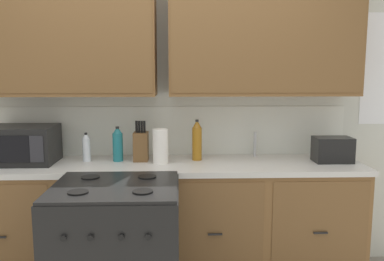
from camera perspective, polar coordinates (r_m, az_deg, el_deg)
name	(u,v)px	position (r m, az deg, el deg)	size (l,w,h in m)	color
wall_unit	(163,66)	(3.19, -4.08, 9.10)	(4.17, 0.40, 2.42)	silver
counter_run	(164,220)	(3.20, -4.00, -12.47)	(3.00, 0.64, 0.93)	black
stove_range	(117,259)	(2.65, -10.51, -17.34)	(0.76, 0.68, 0.95)	black
microwave	(23,145)	(3.29, -22.71, -1.84)	(0.48, 0.37, 0.28)	black
toaster	(333,150)	(3.25, 19.20, -2.55)	(0.28, 0.18, 0.19)	black
knife_block	(141,146)	(3.14, -7.21, -2.16)	(0.11, 0.14, 0.31)	brown
sink_faucet	(255,144)	(3.31, 8.84, -1.92)	(0.02, 0.02, 0.20)	#B2B5BA
paper_towel_roll	(160,146)	(3.03, -4.47, -2.22)	(0.12, 0.12, 0.26)	white
bottle_clear	(86,147)	(3.20, -14.66, -2.30)	(0.06, 0.06, 0.22)	silver
bottle_amber	(197,140)	(3.13, 0.70, -1.40)	(0.08, 0.08, 0.32)	#9E6619
bottle_teal	(118,144)	(3.15, -10.42, -1.92)	(0.08, 0.08, 0.27)	#1E707A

